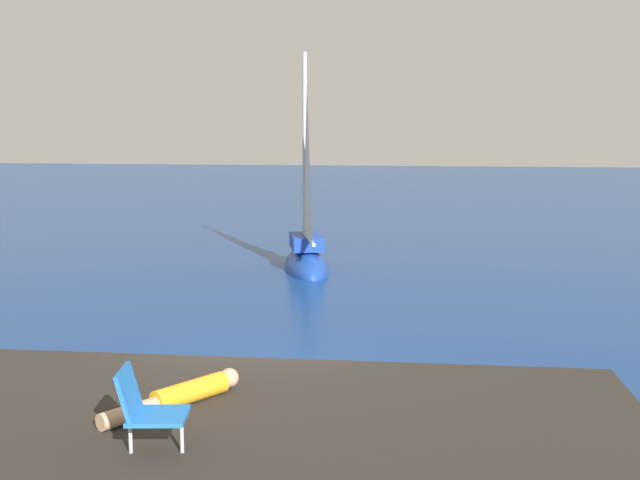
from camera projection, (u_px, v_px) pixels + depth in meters
ground_plane at (264, 396)px, 11.50m from camera, size 160.00×160.00×0.00m
shore_ledge at (252, 475)px, 7.65m from camera, size 8.34×4.78×1.10m
boulder_seaward at (432, 432)px, 10.11m from camera, size 1.28×1.15×0.79m
boulder_inland at (235, 427)px, 10.31m from camera, size 1.90×1.86×1.11m
sailboat_near at (306, 257)px, 22.02m from camera, size 2.19×3.82×6.90m
person_sunbather at (181, 395)px, 8.05m from camera, size 1.10×1.53×0.25m
beach_chair at (145, 406)px, 6.81m from camera, size 0.67×0.57×0.80m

